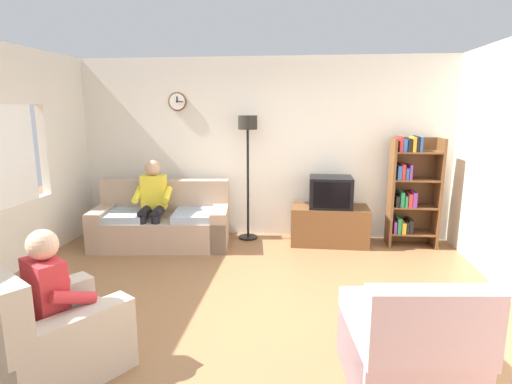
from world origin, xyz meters
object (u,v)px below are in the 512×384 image
at_px(person_in_left_armchair, 60,294).
at_px(person_on_couch, 153,199).
at_px(tv_stand, 329,225).
at_px(bookshelf, 410,190).
at_px(couch, 162,224).
at_px(floor_lamp, 248,143).
at_px(armchair_near_window, 52,337).
at_px(armchair_near_bookshelf, 408,350).
at_px(tv, 331,192).

bearing_deg(person_in_left_armchair, person_on_couch, 96.72).
bearing_deg(tv_stand, bookshelf, 3.48).
height_order(couch, bookshelf, bookshelf).
distance_m(floor_lamp, person_on_couch, 1.58).
bearing_deg(tv_stand, person_in_left_armchair, -123.90).
distance_m(armchair_near_window, person_on_couch, 2.90).
relative_size(couch, armchair_near_bookshelf, 2.07).
relative_size(tv_stand, bookshelf, 0.70).
relative_size(armchair_near_window, armchair_near_bookshelf, 1.22).
height_order(bookshelf, person_in_left_armchair, bookshelf).
height_order(bookshelf, armchair_near_bookshelf, bookshelf).
distance_m(couch, floor_lamp, 1.70).
bearing_deg(person_in_left_armchair, bookshelf, 45.05).
distance_m(floor_lamp, person_in_left_armchair, 3.56).
relative_size(armchair_near_window, person_in_left_armchair, 1.05).
distance_m(tv_stand, person_on_couch, 2.57).
distance_m(floor_lamp, armchair_near_window, 3.73).
xyz_separation_m(floor_lamp, armchair_near_window, (-1.00, -3.40, -1.16)).
xyz_separation_m(tv_stand, person_on_couch, (-2.49, -0.44, 0.42)).
xyz_separation_m(bookshelf, person_in_left_armchair, (-3.29, -3.29, -0.21)).
distance_m(tv_stand, bookshelf, 1.25).
bearing_deg(floor_lamp, armchair_near_window, -106.48).
bearing_deg(tv_stand, armchair_near_bookshelf, -83.39).
height_order(armchair_near_window, person_on_couch, person_on_couch).
relative_size(tv, floor_lamp, 0.32).
bearing_deg(person_in_left_armchair, couch, 94.76).
distance_m(couch, bookshelf, 3.58).
xyz_separation_m(tv, person_on_couch, (-2.49, -0.41, -0.08)).
relative_size(couch, tv_stand, 1.82).
bearing_deg(armchair_near_bookshelf, tv, 96.66).
bearing_deg(person_on_couch, tv, 9.36).
bearing_deg(couch, armchair_near_bookshelf, -45.62).
distance_m(couch, person_on_couch, 0.41).
bearing_deg(armchair_near_window, tv_stand, 56.10).
bearing_deg(couch, tv, 7.15).
bearing_deg(person_on_couch, couch, 51.37).
bearing_deg(bookshelf, person_on_couch, -172.07).
height_order(tv, floor_lamp, floor_lamp).
height_order(floor_lamp, person_in_left_armchair, floor_lamp).
relative_size(tv_stand, person_in_left_armchair, 0.98).
bearing_deg(person_on_couch, armchair_near_bookshelf, -43.60).
distance_m(tv_stand, armchair_near_window, 3.97).
relative_size(bookshelf, person_in_left_armchair, 1.41).
relative_size(tv, armchair_near_window, 0.51).
height_order(armchair_near_window, person_in_left_armchair, person_in_left_armchair).
bearing_deg(armchair_near_window, floor_lamp, 73.52).
bearing_deg(armchair_near_window, couch, 93.68).
relative_size(tv_stand, tv, 1.83).
height_order(couch, floor_lamp, floor_lamp).
bearing_deg(tv_stand, person_on_couch, -170.10).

